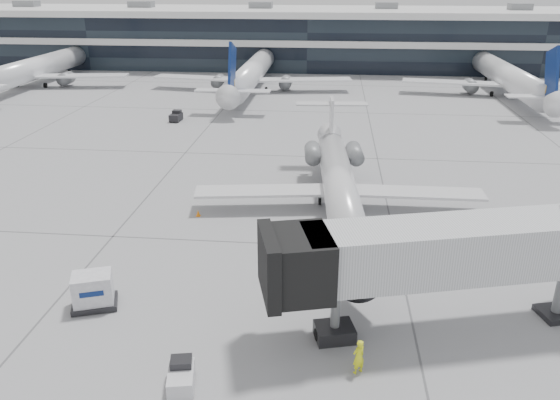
# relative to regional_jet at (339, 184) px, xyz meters

# --- Properties ---
(ground) EXTENTS (220.00, 220.00, 0.00)m
(ground) POSITION_rel_regional_jet_xyz_m (-6.02, -6.40, -2.24)
(ground) COLOR gray
(ground) RESTS_ON ground
(terminal) EXTENTS (170.00, 22.00, 10.00)m
(terminal) POSITION_rel_regional_jet_xyz_m (-6.02, 75.60, 2.76)
(terminal) COLOR black
(terminal) RESTS_ON ground
(bg_jet_left) EXTENTS (32.00, 40.00, 9.60)m
(bg_jet_left) POSITION_rel_regional_jet_xyz_m (-51.02, 48.60, -2.24)
(bg_jet_left) COLOR white
(bg_jet_left) RESTS_ON ground
(bg_jet_center) EXTENTS (32.00, 40.00, 9.60)m
(bg_jet_center) POSITION_rel_regional_jet_xyz_m (-14.02, 48.60, -2.24)
(bg_jet_center) COLOR white
(bg_jet_center) RESTS_ON ground
(bg_jet_right) EXTENTS (32.00, 40.00, 9.60)m
(bg_jet_right) POSITION_rel_regional_jet_xyz_m (25.98, 48.60, -2.24)
(bg_jet_right) COLOR white
(bg_jet_right) RESTS_ON ground
(regional_jet) EXTENTS (22.69, 28.36, 6.55)m
(regional_jet) POSITION_rel_regional_jet_xyz_m (0.00, 0.00, 0.00)
(regional_jet) COLOR silver
(regional_jet) RESTS_ON ground
(jet_bridge) EXTENTS (19.33, 8.26, 6.27)m
(jet_bridge) POSITION_rel_regional_jet_xyz_m (6.66, -14.89, 2.33)
(jet_bridge) COLOR silver
(jet_bridge) RESTS_ON ground
(ramp_worker) EXTENTS (0.79, 0.74, 1.81)m
(ramp_worker) POSITION_rel_regional_jet_xyz_m (0.94, -19.20, -1.33)
(ramp_worker) COLOR #F2FB1A
(ramp_worker) RESTS_ON ground
(baggage_tug) EXTENTS (1.48, 2.10, 1.23)m
(baggage_tug) POSITION_rel_regional_jet_xyz_m (-7.03, -20.93, -1.69)
(baggage_tug) COLOR silver
(baggage_tug) RESTS_ON ground
(cargo_uld) EXTENTS (2.89, 2.50, 1.98)m
(cargo_uld) POSITION_rel_regional_jet_xyz_m (-13.60, -15.09, -1.24)
(cargo_uld) COLOR black
(cargo_uld) RESTS_ON ground
(traffic_cone) EXTENTS (0.45, 0.45, 0.51)m
(traffic_cone) POSITION_rel_regional_jet_xyz_m (-10.79, -2.27, -1.99)
(traffic_cone) COLOR orange
(traffic_cone) RESTS_ON ground
(far_tug) EXTENTS (1.36, 2.15, 1.32)m
(far_tug) POSITION_rel_regional_jet_xyz_m (-20.69, 26.84, -1.64)
(far_tug) COLOR black
(far_tug) RESTS_ON ground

